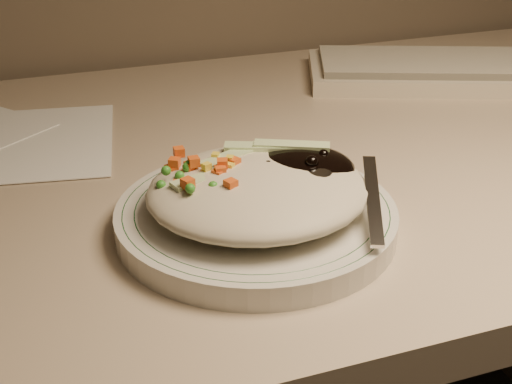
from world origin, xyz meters
name	(u,v)px	position (x,y,z in m)	size (l,w,h in m)	color
desk	(264,299)	(0.00, 1.38, 0.54)	(1.40, 0.70, 0.74)	tan
plate	(256,218)	(-0.07, 1.22, 0.75)	(0.25, 0.25, 0.02)	silver
plate_rim	(256,208)	(-0.07, 1.22, 0.76)	(0.23, 0.23, 0.00)	#144723
meal	(261,186)	(-0.06, 1.22, 0.78)	(0.21, 0.19, 0.05)	#B4AA92
keyboard	(467,71)	(0.35, 1.51, 0.75)	(0.46, 0.30, 0.03)	beige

